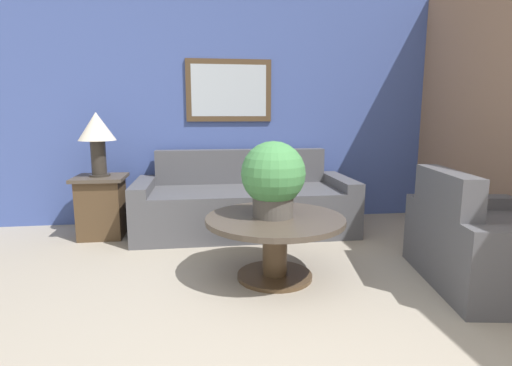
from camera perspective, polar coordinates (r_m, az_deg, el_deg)
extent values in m
cube|color=#42569E|center=(4.70, -2.01, 10.50)|extent=(6.41, 0.06, 2.60)
cube|color=#4C3823|center=(4.65, -3.89, 13.04)|extent=(0.97, 0.03, 0.69)
cube|color=#B2BCC6|center=(4.64, -3.88, 13.05)|extent=(0.85, 0.01, 0.57)
cube|color=#4C4C51|center=(4.26, -1.58, -3.90)|extent=(1.91, 0.93, 0.47)
cube|color=#4C4C51|center=(4.56, -2.13, 2.43)|extent=(1.91, 0.16, 0.38)
cube|color=#4C4C51|center=(4.27, -15.70, -3.56)|extent=(0.18, 0.93, 0.57)
cube|color=#4C4C51|center=(4.48, 11.85, -2.77)|extent=(0.18, 0.93, 0.57)
cube|color=#4C4C51|center=(3.43, 30.35, -8.73)|extent=(0.96, 0.90, 0.47)
cube|color=#4C4C51|center=(3.17, 25.53, -1.84)|extent=(0.28, 0.79, 0.38)
cube|color=#4C4C51|center=(3.82, 26.98, -5.85)|extent=(0.87, 0.31, 0.57)
cylinder|color=#4C3823|center=(3.17, 2.68, -13.06)|extent=(0.58, 0.58, 0.03)
cylinder|color=#4C3823|center=(3.09, 2.71, -9.28)|extent=(0.19, 0.19, 0.41)
cylinder|color=#473D33|center=(3.02, 2.75, -5.22)|extent=(1.05, 1.05, 0.04)
cube|color=#4C3823|center=(4.38, -21.14, -3.36)|extent=(0.42, 0.42, 0.59)
cube|color=#473D33|center=(4.32, -21.40, 0.69)|extent=(0.49, 0.49, 0.03)
cylinder|color=#2D2823|center=(4.32, -21.42, 1.05)|extent=(0.20, 0.20, 0.02)
cylinder|color=#2D2823|center=(4.30, -21.57, 3.42)|extent=(0.15, 0.15, 0.34)
cone|color=beige|center=(4.28, -21.83, 7.54)|extent=(0.36, 0.36, 0.28)
cylinder|color=#4C4742|center=(3.01, 2.44, -3.41)|extent=(0.31, 0.31, 0.15)
sphere|color=#428447|center=(2.97, 2.47, 1.37)|extent=(0.48, 0.48, 0.48)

